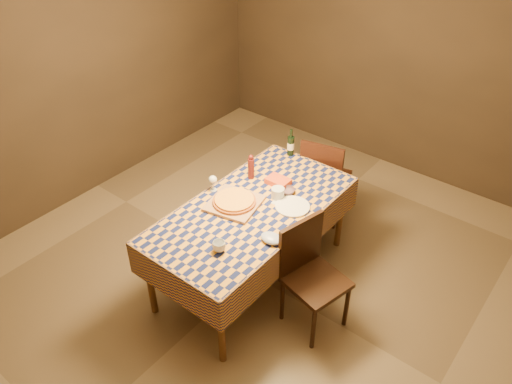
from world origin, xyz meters
TOP-DOWN VIEW (x-y plane):
  - room at (0.00, 0.00)m, footprint 5.00×5.10m
  - dining_table at (0.00, 0.00)m, footprint 0.94×1.84m
  - cutting_board at (-0.14, -0.06)m, footprint 0.47×0.47m
  - pizza at (-0.14, -0.06)m, footprint 0.36×0.36m
  - pepper_mill at (-0.28, 0.33)m, footprint 0.07×0.07m
  - bowl at (0.10, 0.34)m, footprint 0.13×0.13m
  - wine_glass at (-0.41, -0.01)m, footprint 0.07×0.07m
  - wine_bottle at (-0.23, 0.87)m, footprint 0.08×0.08m
  - deli_tub at (0.08, 0.24)m, footprint 0.12×0.12m
  - takeout_container at (-0.04, 0.41)m, footprint 0.20×0.14m
  - white_plate at (0.25, 0.21)m, footprint 0.36×0.36m
  - tumbler at (0.13, -0.54)m, footprint 0.12×0.12m
  - flour_patch at (0.18, 0.24)m, footprint 0.24×0.20m
  - flour_bag at (0.36, -0.22)m, footprint 0.21×0.18m
  - chair_far at (0.03, 1.08)m, footprint 0.50×0.51m
  - chair_right at (0.63, -0.08)m, footprint 0.51×0.51m

SIDE VIEW (x-z plane):
  - chair_far at x=0.03m, z-range 0.06..0.99m
  - chair_right at x=0.63m, z-range 0.06..0.99m
  - dining_table at x=0.00m, z-range 0.31..1.08m
  - flour_patch at x=0.18m, z-range 0.77..0.77m
  - white_plate at x=0.25m, z-range 0.77..0.79m
  - cutting_board at x=-0.14m, z-range 0.77..0.79m
  - bowl at x=0.10m, z-range 0.77..0.81m
  - takeout_container at x=-0.04m, z-range 0.77..0.82m
  - flour_bag at x=0.36m, z-range 0.77..0.82m
  - tumbler at x=0.13m, z-range 0.77..0.85m
  - pizza at x=-0.14m, z-range 0.79..0.83m
  - deli_tub at x=0.08m, z-range 0.77..0.86m
  - wine_bottle at x=-0.23m, z-range 0.74..1.00m
  - wine_glass at x=-0.41m, z-range 0.80..0.94m
  - pepper_mill at x=-0.28m, z-range 0.76..1.00m
  - room at x=0.00m, z-range 0.00..2.70m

